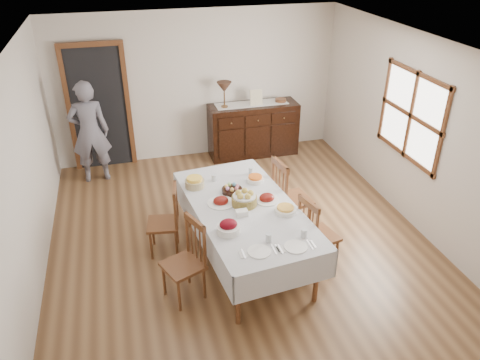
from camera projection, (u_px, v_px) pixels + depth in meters
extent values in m
plane|color=brown|center=(242.00, 245.00, 6.29)|extent=(6.00, 6.00, 0.00)
cube|color=white|center=(242.00, 50.00, 5.04)|extent=(5.00, 6.00, 0.02)
cube|color=beige|center=(197.00, 86.00, 8.21)|extent=(5.00, 0.02, 2.60)
cube|color=beige|center=(360.00, 349.00, 3.13)|extent=(5.00, 0.02, 2.60)
cube|color=beige|center=(21.00, 185.00, 5.10)|extent=(0.02, 6.00, 2.60)
cube|color=beige|center=(423.00, 137.00, 6.23)|extent=(0.02, 6.00, 2.60)
cube|color=white|center=(412.00, 115.00, 6.39)|extent=(0.02, 1.30, 1.10)
cube|color=brown|center=(411.00, 115.00, 6.39)|extent=(0.03, 1.46, 1.26)
cube|color=black|center=(99.00, 109.00, 7.91)|extent=(0.90, 0.06, 2.10)
cube|color=brown|center=(99.00, 109.00, 7.89)|extent=(1.04, 0.08, 2.18)
cube|color=silver|center=(245.00, 208.00, 5.65)|extent=(1.39, 2.40, 0.04)
cylinder|color=brown|center=(238.00, 297.00, 4.89)|extent=(0.06, 0.06, 0.74)
cylinder|color=brown|center=(317.00, 275.00, 5.19)|extent=(0.06, 0.06, 0.74)
cylinder|color=brown|center=(187.00, 204.00, 6.51)|extent=(0.06, 0.06, 0.74)
cylinder|color=brown|center=(249.00, 192.00, 6.81)|extent=(0.06, 0.06, 0.74)
cube|color=silver|center=(199.00, 229.00, 5.54)|extent=(0.27, 2.32, 0.35)
cube|color=silver|center=(287.00, 209.00, 5.91)|extent=(0.27, 2.32, 0.35)
cube|color=silver|center=(287.00, 277.00, 4.79)|extent=(1.18, 0.15, 0.35)
cube|color=silver|center=(215.00, 177.00, 6.67)|extent=(1.18, 0.15, 0.35)
cube|color=brown|center=(183.00, 266.00, 5.23)|extent=(0.54, 0.54, 0.04)
cylinder|color=brown|center=(164.00, 280.00, 5.37)|extent=(0.04, 0.04, 0.42)
cylinder|color=brown|center=(179.00, 296.00, 5.13)|extent=(0.04, 0.04, 0.42)
cylinder|color=brown|center=(189.00, 268.00, 5.54)|extent=(0.04, 0.04, 0.42)
cylinder|color=brown|center=(204.00, 283.00, 5.31)|extent=(0.04, 0.04, 0.42)
cylinder|color=brown|center=(187.00, 233.00, 5.32)|extent=(0.04, 0.04, 0.55)
cylinder|color=brown|center=(205.00, 247.00, 5.07)|extent=(0.04, 0.04, 0.55)
cube|color=brown|center=(195.00, 222.00, 5.08)|extent=(0.19, 0.38, 0.08)
cylinder|color=brown|center=(192.00, 238.00, 5.27)|extent=(0.02, 0.02, 0.45)
cylinder|color=brown|center=(196.00, 241.00, 5.21)|extent=(0.02, 0.02, 0.45)
cylinder|color=brown|center=(200.00, 245.00, 5.15)|extent=(0.02, 0.02, 0.45)
cube|color=brown|center=(163.00, 224.00, 5.99)|extent=(0.46, 0.46, 0.04)
cylinder|color=brown|center=(153.00, 232.00, 6.22)|extent=(0.03, 0.03, 0.40)
cylinder|color=brown|center=(151.00, 246.00, 5.94)|extent=(0.03, 0.03, 0.40)
cylinder|color=brown|center=(177.00, 230.00, 6.25)|extent=(0.03, 0.03, 0.40)
cylinder|color=brown|center=(176.00, 245.00, 5.97)|extent=(0.03, 0.03, 0.40)
cylinder|color=brown|center=(176.00, 199.00, 6.03)|extent=(0.04, 0.04, 0.53)
cylinder|color=brown|center=(175.00, 213.00, 5.73)|extent=(0.04, 0.04, 0.53)
cube|color=brown|center=(175.00, 190.00, 5.77)|extent=(0.10, 0.38, 0.08)
cylinder|color=brown|center=(176.00, 203.00, 5.96)|extent=(0.02, 0.02, 0.43)
cylinder|color=brown|center=(176.00, 207.00, 5.89)|extent=(0.02, 0.02, 0.43)
cylinder|color=brown|center=(176.00, 211.00, 5.81)|extent=(0.02, 0.02, 0.43)
cube|color=brown|center=(319.00, 236.00, 5.72)|extent=(0.50, 0.50, 0.04)
cylinder|color=brown|center=(336.00, 255.00, 5.77)|extent=(0.04, 0.04, 0.43)
cylinder|color=brown|center=(320.00, 240.00, 6.03)|extent=(0.04, 0.04, 0.43)
cylinder|color=brown|center=(314.00, 263.00, 5.63)|extent=(0.04, 0.04, 0.43)
cylinder|color=brown|center=(298.00, 248.00, 5.89)|extent=(0.04, 0.04, 0.43)
cylinder|color=brown|center=(317.00, 229.00, 5.37)|extent=(0.04, 0.04, 0.55)
cylinder|color=brown|center=(299.00, 214.00, 5.64)|extent=(0.04, 0.04, 0.55)
cube|color=brown|center=(309.00, 204.00, 5.39)|extent=(0.13, 0.39, 0.08)
cylinder|color=brown|center=(312.00, 226.00, 5.45)|extent=(0.02, 0.02, 0.46)
cylinder|color=brown|center=(308.00, 223.00, 5.52)|extent=(0.02, 0.02, 0.46)
cylinder|color=brown|center=(303.00, 219.00, 5.58)|extent=(0.02, 0.02, 0.46)
cube|color=brown|center=(292.00, 200.00, 6.38)|extent=(0.52, 0.52, 0.04)
cylinder|color=brown|center=(310.00, 219.00, 6.42)|extent=(0.04, 0.04, 0.47)
cylinder|color=brown|center=(297.00, 206.00, 6.72)|extent=(0.04, 0.04, 0.47)
cylinder|color=brown|center=(285.00, 225.00, 6.29)|extent=(0.04, 0.04, 0.47)
cylinder|color=brown|center=(273.00, 211.00, 6.59)|extent=(0.04, 0.04, 0.47)
cylinder|color=brown|center=(286.00, 190.00, 6.01)|extent=(0.04, 0.04, 0.61)
cylinder|color=brown|center=(273.00, 176.00, 6.32)|extent=(0.04, 0.04, 0.61)
cube|color=brown|center=(280.00, 165.00, 6.04)|extent=(0.10, 0.44, 0.09)
cylinder|color=brown|center=(283.00, 188.00, 6.10)|extent=(0.02, 0.02, 0.50)
cylinder|color=brown|center=(279.00, 184.00, 6.18)|extent=(0.02, 0.02, 0.50)
cylinder|color=brown|center=(276.00, 181.00, 6.25)|extent=(0.02, 0.02, 0.50)
cube|color=black|center=(253.00, 130.00, 8.58)|extent=(1.61, 0.54, 0.97)
cube|color=black|center=(231.00, 123.00, 8.09)|extent=(0.45, 0.02, 0.19)
sphere|color=brown|center=(231.00, 123.00, 8.08)|extent=(0.03, 0.03, 0.03)
cube|color=black|center=(258.00, 120.00, 8.20)|extent=(0.45, 0.02, 0.19)
sphere|color=brown|center=(258.00, 121.00, 8.19)|extent=(0.03, 0.03, 0.03)
cube|color=black|center=(284.00, 118.00, 8.31)|extent=(0.45, 0.02, 0.19)
sphere|color=brown|center=(284.00, 118.00, 8.30)|extent=(0.03, 0.03, 0.03)
imported|color=slate|center=(89.00, 129.00, 7.49)|extent=(0.59, 0.39, 1.82)
cylinder|color=olive|center=(244.00, 201.00, 5.66)|extent=(0.31, 0.31, 0.11)
cylinder|color=silver|center=(244.00, 196.00, 5.62)|extent=(0.28, 0.28, 0.02)
sphere|color=gold|center=(250.00, 193.00, 5.63)|extent=(0.08, 0.08, 0.08)
sphere|color=gold|center=(245.00, 191.00, 5.68)|extent=(0.08, 0.08, 0.08)
sphere|color=gold|center=(238.00, 193.00, 5.63)|extent=(0.08, 0.08, 0.08)
sphere|color=gold|center=(240.00, 196.00, 5.56)|extent=(0.08, 0.08, 0.08)
sphere|color=gold|center=(248.00, 197.00, 5.55)|extent=(0.08, 0.08, 0.08)
cylinder|color=black|center=(232.00, 191.00, 5.93)|extent=(0.26, 0.26, 0.06)
ellipsoid|color=#D87689|center=(237.00, 186.00, 5.92)|extent=(0.05, 0.05, 0.06)
ellipsoid|color=#6CBCE3|center=(234.00, 184.00, 5.96)|extent=(0.05, 0.05, 0.06)
ellipsoid|color=#A3DD80|center=(229.00, 184.00, 5.96)|extent=(0.05, 0.05, 0.06)
ellipsoid|color=#FFD261|center=(226.00, 186.00, 5.91)|extent=(0.05, 0.05, 0.06)
ellipsoid|color=#E49FEC|center=(228.00, 189.00, 5.86)|extent=(0.05, 0.05, 0.06)
ellipsoid|color=#FFC668|center=(232.00, 190.00, 5.84)|extent=(0.05, 0.05, 0.06)
ellipsoid|color=#D87689|center=(236.00, 189.00, 5.86)|extent=(0.05, 0.05, 0.06)
cylinder|color=white|center=(221.00, 203.00, 5.70)|extent=(0.33, 0.33, 0.01)
ellipsoid|color=maroon|center=(221.00, 201.00, 5.69)|extent=(0.19, 0.16, 0.11)
cylinder|color=white|center=(267.00, 200.00, 5.77)|extent=(0.31, 0.31, 0.01)
ellipsoid|color=maroon|center=(267.00, 198.00, 5.76)|extent=(0.19, 0.16, 0.11)
cylinder|color=white|center=(228.00, 229.00, 5.16)|extent=(0.26, 0.26, 0.08)
ellipsoid|color=#600510|center=(228.00, 224.00, 5.12)|extent=(0.20, 0.17, 0.11)
cylinder|color=white|center=(255.00, 180.00, 6.17)|extent=(0.22, 0.22, 0.06)
cylinder|color=orange|center=(255.00, 177.00, 6.15)|extent=(0.18, 0.18, 0.03)
cylinder|color=tan|center=(195.00, 183.00, 6.05)|extent=(0.25, 0.25, 0.10)
cylinder|color=yellow|center=(194.00, 179.00, 6.01)|extent=(0.20, 0.20, 0.04)
cylinder|color=white|center=(285.00, 210.00, 5.52)|extent=(0.26, 0.26, 0.05)
cylinder|color=gold|center=(285.00, 208.00, 5.51)|extent=(0.20, 0.20, 0.02)
cube|color=white|center=(242.00, 213.00, 5.46)|extent=(0.15, 0.10, 0.07)
cylinder|color=white|center=(259.00, 251.00, 4.86)|extent=(0.25, 0.25, 0.01)
cube|color=silver|center=(243.00, 254.00, 4.82)|extent=(0.09, 0.13, 0.01)
cube|color=white|center=(243.00, 254.00, 4.82)|extent=(0.03, 0.16, 0.01)
cube|color=white|center=(274.00, 249.00, 4.90)|extent=(0.03, 0.18, 0.01)
cube|color=white|center=(277.00, 249.00, 4.91)|extent=(0.03, 0.14, 0.01)
cylinder|color=silver|center=(269.00, 238.00, 5.00)|extent=(0.07, 0.07, 0.10)
cylinder|color=white|center=(296.00, 247.00, 4.93)|extent=(0.25, 0.25, 0.01)
cube|color=silver|center=(281.00, 250.00, 4.89)|extent=(0.09, 0.13, 0.01)
cube|color=white|center=(281.00, 249.00, 4.89)|extent=(0.03, 0.16, 0.01)
cube|color=white|center=(310.00, 245.00, 4.97)|extent=(0.03, 0.18, 0.01)
cube|color=white|center=(313.00, 244.00, 4.98)|extent=(0.03, 0.14, 0.01)
cylinder|color=silver|center=(304.00, 233.00, 5.07)|extent=(0.07, 0.07, 0.10)
cylinder|color=silver|center=(214.00, 178.00, 6.19)|extent=(0.07, 0.07, 0.09)
cylinder|color=silver|center=(251.00, 171.00, 6.34)|extent=(0.06, 0.06, 0.11)
cube|color=silver|center=(252.00, 104.00, 8.37)|extent=(1.30, 0.35, 0.01)
cylinder|color=brown|center=(224.00, 107.00, 8.20)|extent=(0.12, 0.12, 0.03)
cylinder|color=brown|center=(224.00, 99.00, 8.14)|extent=(0.02, 0.02, 0.25)
cone|color=#462D20|center=(224.00, 87.00, 8.03)|extent=(0.26, 0.26, 0.18)
cube|color=beige|center=(256.00, 98.00, 8.25)|extent=(0.22, 0.08, 0.28)
cylinder|color=brown|center=(281.00, 100.00, 8.45)|extent=(0.20, 0.20, 0.06)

